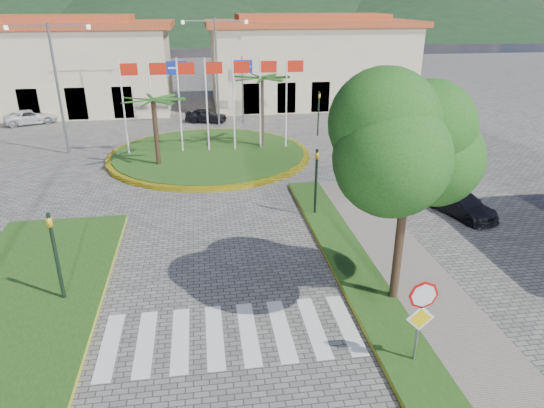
{
  "coord_description": "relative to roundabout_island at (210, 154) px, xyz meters",
  "views": [
    {
      "loc": [
        -0.45,
        -7.79,
        9.15
      ],
      "look_at": [
        1.91,
        8.0,
        2.43
      ],
      "focal_mm": 32.0,
      "sensor_mm": 36.0,
      "label": 1
    }
  ],
  "objects": [
    {
      "name": "traffic_light_right",
      "position": [
        4.5,
        -10.0,
        1.77
      ],
      "size": [
        0.15,
        0.18,
        3.2
      ],
      "color": "black",
      "rests_on": "ground"
    },
    {
      "name": "stop_sign",
      "position": [
        4.9,
        -20.04,
        1.61
      ],
      "size": [
        0.8,
        0.11,
        2.65
      ],
      "color": "slate",
      "rests_on": "ground"
    },
    {
      "name": "crosswalk",
      "position": [
        -0.0,
        -18.0,
        -0.17
      ],
      "size": [
        8.0,
        3.0,
        0.01
      ],
      "primitive_type": "cube",
      "color": "silver",
      "rests_on": "ground"
    },
    {
      "name": "traffic_light_left",
      "position": [
        -5.2,
        -15.5,
        1.77
      ],
      "size": [
        0.15,
        0.18,
        3.2
      ],
      "color": "black",
      "rests_on": "ground"
    },
    {
      "name": "deciduous_tree",
      "position": [
        5.5,
        -17.0,
        5.0
      ],
      "size": [
        3.6,
        3.6,
        6.8
      ],
      "color": "black",
      "rests_on": "ground"
    },
    {
      "name": "verge_right",
      "position": [
        4.8,
        -20.0,
        -0.09
      ],
      "size": [
        1.6,
        28.0,
        0.18
      ],
      "primitive_type": "cube",
      "color": "#1B4614",
      "rests_on": "ground"
    },
    {
      "name": "car_side_right",
      "position": [
        11.2,
        -10.81,
        0.36
      ],
      "size": [
        2.52,
        3.96,
        1.07
      ],
      "primitive_type": "imported",
      "rotation": [
        0.0,
        0.0,
        0.3
      ],
      "color": "black",
      "rests_on": "ground"
    },
    {
      "name": "direction_sign_west",
      "position": [
        -2.0,
        8.97,
        3.35
      ],
      "size": [
        1.6,
        0.14,
        5.2
      ],
      "color": "slate",
      "rests_on": "ground"
    },
    {
      "name": "roundabout_island",
      "position": [
        0.0,
        0.0,
        0.0
      ],
      "size": [
        12.7,
        12.7,
        6.0
      ],
      "color": "yellow",
      "rests_on": "ground"
    },
    {
      "name": "street_lamp_centre",
      "position": [
        1.0,
        8.0,
        4.32
      ],
      "size": [
        4.8,
        0.16,
        8.0
      ],
      "color": "slate",
      "rests_on": "ground"
    },
    {
      "name": "building_right",
      "position": [
        10.0,
        16.0,
        3.73
      ],
      "size": [
        19.08,
        9.54,
        8.05
      ],
      "color": "beige",
      "rests_on": "ground"
    },
    {
      "name": "median_left",
      "position": [
        -6.5,
        -16.0,
        -0.09
      ],
      "size": [
        5.0,
        14.0,
        0.18
      ],
      "primitive_type": "cube",
      "color": "#1B4614",
      "rests_on": "ground"
    },
    {
      "name": "direction_sign_east",
      "position": [
        3.0,
        8.97,
        3.35
      ],
      "size": [
        1.6,
        0.14,
        5.2
      ],
      "color": "slate",
      "rests_on": "ground"
    },
    {
      "name": "car_dark_b",
      "position": [
        10.86,
        12.61,
        0.42
      ],
      "size": [
        3.69,
        1.41,
        1.2
      ],
      "primitive_type": "imported",
      "rotation": [
        0.0,
        0.0,
        1.53
      ],
      "color": "black",
      "rests_on": "ground"
    },
    {
      "name": "car_dark_a",
      "position": [
        0.02,
        9.44,
        0.39
      ],
      "size": [
        3.54,
        2.14,
        1.13
      ],
      "primitive_type": "imported",
      "rotation": [
        0.0,
        0.0,
        1.31
      ],
      "color": "black",
      "rests_on": "ground"
    },
    {
      "name": "hill_far_east",
      "position": [
        70.0,
        113.0,
        8.82
      ],
      "size": [
        120.0,
        120.0,
        18.0
      ],
      "primitive_type": "cone",
      "color": "black",
      "rests_on": "ground"
    },
    {
      "name": "sidewalk_right",
      "position": [
        6.0,
        -20.0,
        -0.1
      ],
      "size": [
        4.0,
        28.0,
        0.15
      ],
      "primitive_type": "cube",
      "color": "gray",
      "rests_on": "ground"
    },
    {
      "name": "building_left",
      "position": [
        -14.0,
        16.0,
        3.73
      ],
      "size": [
        23.32,
        9.54,
        8.05
      ],
      "color": "beige",
      "rests_on": "ground"
    },
    {
      "name": "white_van",
      "position": [
        -13.87,
        11.04,
        0.37
      ],
      "size": [
        4.36,
        3.15,
        1.1
      ],
      "primitive_type": "imported",
      "rotation": [
        0.0,
        0.0,
        1.95
      ],
      "color": "silver",
      "rests_on": "ground"
    },
    {
      "name": "hill_near_back",
      "position": [
        -10.0,
        108.0,
        7.82
      ],
      "size": [
        110.0,
        110.0,
        16.0
      ],
      "primitive_type": "cone",
      "color": "black",
      "rests_on": "ground"
    },
    {
      "name": "traffic_light_far",
      "position": [
        8.0,
        4.0,
        1.77
      ],
      "size": [
        0.18,
        0.15,
        3.2
      ],
      "color": "black",
      "rests_on": "ground"
    },
    {
      "name": "street_lamp_west",
      "position": [
        -9.0,
        2.0,
        4.32
      ],
      "size": [
        4.8,
        0.16,
        8.0
      ],
      "color": "slate",
      "rests_on": "ground"
    }
  ]
}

